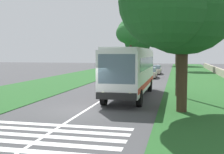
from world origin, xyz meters
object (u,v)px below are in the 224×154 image
Objects in this scene: roadside_tree_right_0 at (180,29)px; roadside_tree_right_2 at (179,0)px; trailing_car_1 at (155,70)px; roadside_tree_right_1 at (175,42)px; utility_pole at (178,37)px; roadside_tree_left_2 at (130,32)px; trailing_car_0 at (150,73)px; coach_bus at (131,69)px; trailing_minibus_0 at (140,63)px; roadside_tree_left_1 at (137,43)px.

roadside_tree_right_0 is 1.09× the size of roadside_tree_right_2.
roadside_tree_right_2 is at bearing -173.63° from trailing_car_1.
roadside_tree_right_1 reaches higher than trailing_car_1.
roadside_tree_right_2 is at bearing -179.98° from utility_pole.
trailing_car_1 is 0.43× the size of roadside_tree_right_1.
trailing_car_0 is at bearing -165.45° from roadside_tree_left_2.
roadside_tree_right_2 is at bearing -171.16° from trailing_car_0.
roadside_tree_left_2 reaches higher than utility_pole.
roadside_tree_left_2 is at bearing 19.81° from trailing_car_1.
utility_pole is at bearing -167.93° from trailing_car_0.
roadside_tree_right_0 reaches higher than roadside_tree_right_2.
roadside_tree_left_2 reaches higher than roadside_tree_right_0.
roadside_tree_left_2 is at bearing 9.20° from coach_bus.
roadside_tree_left_2 is (28.22, 7.33, 7.53)m from trailing_car_0.
trailing_minibus_0 is 14.35m from roadside_tree_left_2.
roadside_tree_right_0 reaches higher than roadside_tree_right_1.
roadside_tree_right_0 reaches higher than trailing_minibus_0.
roadside_tree_left_1 is 0.87× the size of roadside_tree_left_2.
trailing_car_0 is 16.51m from trailing_minibus_0.
trailing_car_1 is 0.43× the size of roadside_tree_left_1.
roadside_tree_right_1 reaches higher than coach_bus.
trailing_car_0 is 0.37× the size of roadside_tree_left_2.
roadside_tree_left_2 is 15.42m from roadside_tree_right_0.
roadside_tree_right_2 is (-39.09, -6.95, 4.71)m from trailing_minibus_0.
roadside_tree_right_1 is (20.28, 0.92, -1.66)m from roadside_tree_right_0.
roadside_tree_right_2 is at bearing -170.41° from roadside_tree_left_1.
roadside_tree_left_2 reaches higher than roadside_tree_right_2.
roadside_tree_right_1 reaches higher than trailing_car_0.
trailing_minibus_0 is 0.60× the size of roadside_tree_left_1.
roadside_tree_left_1 reaches higher than coach_bus.
coach_bus is at bearing -179.68° from trailing_car_0.
trailing_minibus_0 is (16.14, 3.38, 0.88)m from trailing_car_0.
roadside_tree_left_1 is 10.38m from roadside_tree_right_1.
utility_pole is at bearing -169.37° from roadside_tree_left_1.
coach_bus is 1.07× the size of roadside_tree_right_0.
roadside_tree_right_1 is 1.13× the size of utility_pole.
coach_bus is 1.27× the size of utility_pole.
trailing_car_0 is (17.65, 0.10, -1.48)m from coach_bus.
trailing_minibus_0 is at bearing 5.88° from coach_bus.
trailing_car_0 is at bearing 167.17° from roadside_tree_right_0.
trailing_minibus_0 is 0.69× the size of utility_pole.
roadside_tree_right_1 is (55.76, -3.04, 4.13)m from coach_bus.
roadside_tree_left_2 is at bearing 178.74° from roadside_tree_left_1.
trailing_car_1 is 33.86m from roadside_tree_left_1.
trailing_car_0 is 0.43× the size of roadside_tree_left_1.
roadside_tree_right_2 is (-5.30, -3.47, 4.11)m from coach_bus.
roadside_tree_left_2 is at bearing 12.02° from roadside_tree_right_2.
roadside_tree_left_2 is 1.20× the size of roadside_tree_right_2.
utility_pole is at bearing -74.35° from coach_bus.
trailing_minibus_0 is at bearing 102.82° from roadside_tree_right_0.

